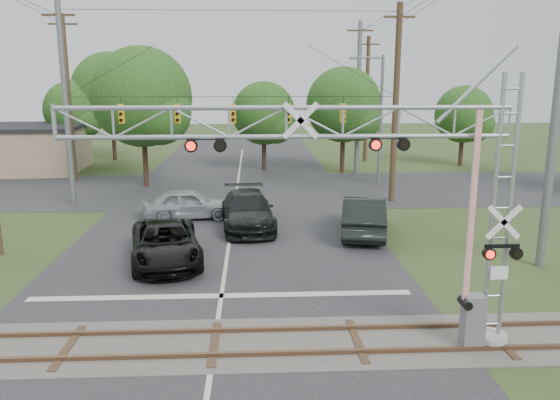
{
  "coord_description": "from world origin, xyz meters",
  "views": [
    {
      "loc": [
        1.14,
        -12.0,
        7.22
      ],
      "look_at": [
        2.1,
        7.5,
        2.91
      ],
      "focal_mm": 35.0,
      "sensor_mm": 36.0,
      "label": 1
    }
  ],
  "objects_px": {
    "traffic_signal_span": "(249,107)",
    "streetlight": "(378,114)",
    "sedan_silver": "(189,204)",
    "car_dark": "(247,210)",
    "crossing_gantry": "(373,183)",
    "pickup_black": "(166,243)"
  },
  "relations": [
    {
      "from": "traffic_signal_span",
      "to": "streetlight",
      "type": "bearing_deg",
      "value": 31.17
    },
    {
      "from": "sedan_silver",
      "to": "car_dark",
      "type": "bearing_deg",
      "value": -128.71
    },
    {
      "from": "traffic_signal_span",
      "to": "crossing_gantry",
      "type": "bearing_deg",
      "value": -79.91
    },
    {
      "from": "crossing_gantry",
      "to": "traffic_signal_span",
      "type": "distance_m",
      "value": 18.68
    },
    {
      "from": "crossing_gantry",
      "to": "pickup_black",
      "type": "bearing_deg",
      "value": 131.14
    },
    {
      "from": "streetlight",
      "to": "sedan_silver",
      "type": "bearing_deg",
      "value": -143.26
    },
    {
      "from": "car_dark",
      "to": "pickup_black",
      "type": "bearing_deg",
      "value": -126.8
    },
    {
      "from": "traffic_signal_span",
      "to": "sedan_silver",
      "type": "distance_m",
      "value": 6.92
    },
    {
      "from": "traffic_signal_span",
      "to": "streetlight",
      "type": "distance_m",
      "value": 10.3
    },
    {
      "from": "streetlight",
      "to": "pickup_black",
      "type": "bearing_deg",
      "value": -127.07
    },
    {
      "from": "crossing_gantry",
      "to": "streetlight",
      "type": "distance_m",
      "value": 24.31
    },
    {
      "from": "crossing_gantry",
      "to": "traffic_signal_span",
      "type": "xyz_separation_m",
      "value": [
        -3.27,
        18.36,
        1.05
      ]
    },
    {
      "from": "traffic_signal_span",
      "to": "streetlight",
      "type": "height_order",
      "value": "traffic_signal_span"
    },
    {
      "from": "pickup_black",
      "to": "sedan_silver",
      "type": "height_order",
      "value": "sedan_silver"
    },
    {
      "from": "crossing_gantry",
      "to": "streetlight",
      "type": "bearing_deg",
      "value": 76.88
    },
    {
      "from": "crossing_gantry",
      "to": "sedan_silver",
      "type": "relative_size",
      "value": 2.53
    },
    {
      "from": "traffic_signal_span",
      "to": "streetlight",
      "type": "relative_size",
      "value": 2.18
    },
    {
      "from": "sedan_silver",
      "to": "streetlight",
      "type": "height_order",
      "value": "streetlight"
    },
    {
      "from": "pickup_black",
      "to": "car_dark",
      "type": "xyz_separation_m",
      "value": [
        3.25,
        5.14,
        0.09
      ]
    },
    {
      "from": "crossing_gantry",
      "to": "sedan_silver",
      "type": "distance_m",
      "value": 16.52
    },
    {
      "from": "crossing_gantry",
      "to": "car_dark",
      "type": "xyz_separation_m",
      "value": [
        -3.38,
        12.73,
        -3.76
      ]
    },
    {
      "from": "crossing_gantry",
      "to": "pickup_black",
      "type": "height_order",
      "value": "crossing_gantry"
    }
  ]
}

